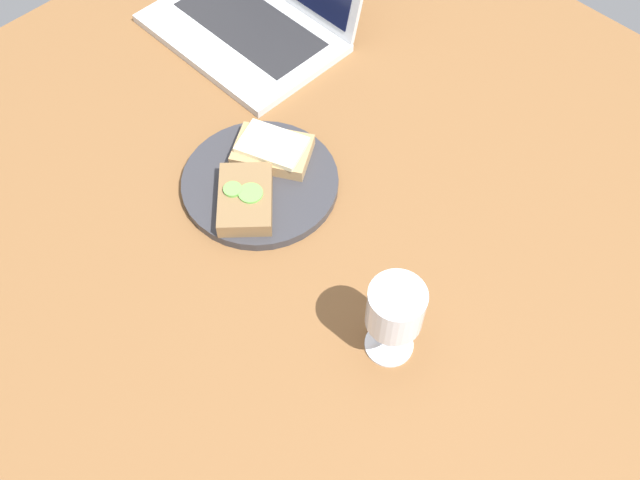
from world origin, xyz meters
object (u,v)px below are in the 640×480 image
plate (260,182)px  sandwich_with_cucumber (245,199)px  laptop (261,0)px  wine_glass (395,310)px  sandwich_with_cheese (272,150)px

plate → sandwich_with_cucumber: (2.00, -4.54, 2.08)cm
plate → laptop: bearing=137.1°
wine_glass → laptop: size_ratio=0.41×
plate → laptop: laptop is taller
sandwich_with_cucumber → sandwich_with_cheese: (-4.01, 9.07, 0.05)cm
sandwich_with_cucumber → laptop: 41.65cm
sandwich_with_cheese → wine_glass: bearing=-17.4°
sandwich_with_cucumber → laptop: size_ratio=0.41×
sandwich_with_cucumber → wine_glass: wine_glass is taller
plate → laptop: size_ratio=0.71×
sandwich_with_cucumber → laptop: bearing=134.4°
sandwich_with_cheese → laptop: 32.56cm
plate → wine_glass: (31.42, -5.91, 8.94)cm
sandwich_with_cheese → laptop: laptop is taller
laptop → plate: bearing=-42.9°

